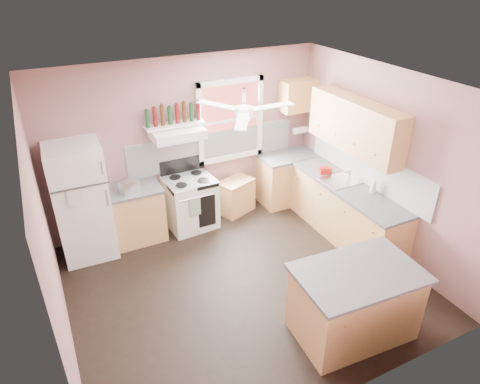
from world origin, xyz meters
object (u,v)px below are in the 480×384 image
refrigerator (82,202)px  toaster (129,186)px  stove (191,203)px  cart (236,196)px  island (354,304)px

refrigerator → toaster: (0.68, -0.06, 0.12)m
stove → cart: (0.86, 0.08, -0.14)m
cart → island: (0.01, -3.10, 0.14)m
stove → island: same height
toaster → stove: (0.95, 0.07, -0.56)m
refrigerator → stove: 1.69m
refrigerator → toaster: 0.70m
toaster → refrigerator: bearing=155.0°
stove → cart: size_ratio=1.47×
refrigerator → cart: (2.49, 0.09, -0.58)m
toaster → stove: 1.10m
toaster → island: size_ratio=0.21×
refrigerator → island: size_ratio=1.32×
stove → island: bearing=-77.6°
refrigerator → island: refrigerator is taller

